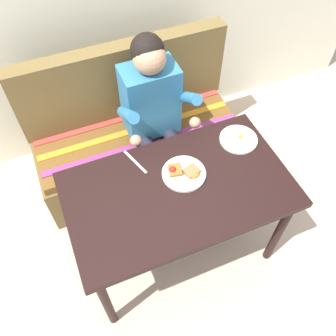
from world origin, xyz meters
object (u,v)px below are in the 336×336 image
(person, at_px, (154,109))
(knife, at_px, (135,162))
(table, at_px, (178,196))
(couch, at_px, (136,138))
(plate_breakfast, at_px, (184,173))
(plate_eggs, at_px, (239,139))

(person, height_order, knife, person)
(table, xyz_separation_m, person, (0.09, 0.59, 0.09))
(table, xyz_separation_m, couch, (0.00, 0.76, -0.32))
(table, relative_size, knife, 6.00)
(table, height_order, plate_breakfast, plate_breakfast)
(person, relative_size, knife, 6.06)
(plate_eggs, bearing_deg, couch, 127.57)
(couch, relative_size, knife, 7.20)
(plate_eggs, height_order, knife, plate_eggs)
(person, height_order, plate_breakfast, person)
(table, xyz_separation_m, knife, (-0.16, 0.25, 0.08))
(couch, height_order, plate_breakfast, couch)
(couch, relative_size, plate_eggs, 6.52)
(plate_breakfast, bearing_deg, knife, 140.14)
(person, bearing_deg, knife, -125.96)
(person, xyz_separation_m, knife, (-0.25, -0.34, -0.01))
(couch, bearing_deg, plate_breakfast, -85.14)
(person, relative_size, plate_breakfast, 5.08)
(table, distance_m, plate_eggs, 0.49)
(knife, bearing_deg, person, 35.87)
(plate_breakfast, relative_size, knife, 1.19)
(couch, distance_m, plate_eggs, 0.85)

